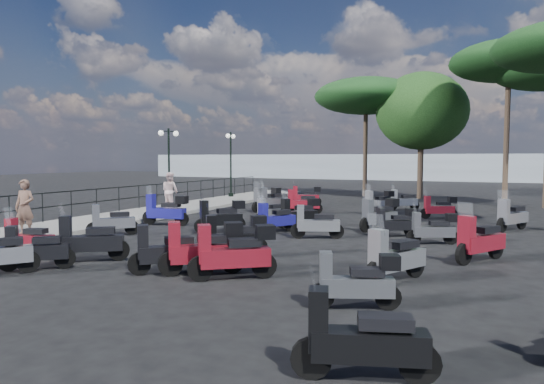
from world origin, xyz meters
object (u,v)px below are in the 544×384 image
at_px(scooter_18, 361,341).
at_px(pine_0, 509,62).
at_px(scooter_28, 512,217).
at_px(scooter_29, 439,208).
at_px(scooter_5, 267,200).
at_px(lamp_post_1, 169,162).
at_px(scooter_14, 234,237).
at_px(scooter_15, 299,213).
at_px(pine_2, 366,96).
at_px(woman, 25,207).
at_px(scooter_21, 316,224).
at_px(scooter_11, 306,196).
at_px(scooter_27, 395,223).
at_px(scooter_10, 272,213).
at_px(scooter_23, 379,203).
at_px(scooter_26, 479,241).
at_px(lamp_post_2, 231,160).
at_px(pedestrian_far, 170,191).
at_px(scooter_7, 89,241).
at_px(scooter_2, 111,222).
at_px(scooter_4, 274,201).
at_px(scooter_9, 221,217).
at_px(scooter_22, 380,215).
at_px(scooter_8, 275,219).
at_px(scooter_25, 356,282).
at_px(scooter_17, 403,201).
at_px(scooter_0, 35,250).
at_px(scooter_13, 167,252).
at_px(scooter_1, 27,239).
at_px(scooter_16, 302,203).
at_px(broadleaf_tree, 421,111).
at_px(scooter_19, 395,258).
at_px(scooter_3, 166,211).
at_px(scooter_20, 433,229).

xyz_separation_m(scooter_18, pine_0, (2.17, 22.87, 7.03)).
height_order(scooter_28, scooter_29, scooter_28).
height_order(scooter_5, pine_0, pine_0).
distance_m(lamp_post_1, scooter_14, 12.92).
distance_m(scooter_15, pine_2, 16.64).
xyz_separation_m(woman, scooter_21, (8.24, 3.81, -0.55)).
height_order(scooter_11, scooter_29, scooter_11).
bearing_deg(scooter_27, scooter_10, 44.52).
height_order(scooter_23, scooter_26, scooter_26).
distance_m(scooter_10, scooter_26, 8.48).
distance_m(lamp_post_1, lamp_post_2, 6.47).
bearing_deg(woman, pedestrian_far, 78.77).
bearing_deg(scooter_14, scooter_7, 83.71).
distance_m(scooter_2, scooter_10, 5.92).
height_order(scooter_4, scooter_23, scooter_4).
bearing_deg(scooter_9, scooter_22, -107.85).
distance_m(scooter_8, scooter_25, 8.41).
height_order(scooter_5, scooter_17, scooter_5).
bearing_deg(scooter_2, pine_2, -57.91).
distance_m(lamp_post_1, scooter_4, 5.76).
bearing_deg(scooter_14, scooter_0, 93.16).
distance_m(lamp_post_2, scooter_28, 17.37).
relative_size(scooter_8, scooter_23, 1.02).
height_order(scooter_8, scooter_13, scooter_13).
distance_m(scooter_1, scooter_29, 15.40).
bearing_deg(scooter_27, scooter_4, 19.76).
bearing_deg(scooter_8, scooter_16, -45.80).
xyz_separation_m(scooter_17, broadleaf_tree, (-0.12, 7.54, 4.99)).
bearing_deg(scooter_7, scooter_15, -54.66).
bearing_deg(pine_2, scooter_10, -90.48).
distance_m(scooter_19, scooter_25, 2.09).
height_order(scooter_3, scooter_19, scooter_3).
distance_m(scooter_0, pine_0, 23.90).
distance_m(scooter_18, scooter_23, 17.06).
bearing_deg(scooter_10, scooter_13, 128.29).
height_order(scooter_9, scooter_17, scooter_9).
relative_size(scooter_7, scooter_29, 1.08).
xyz_separation_m(pedestrian_far, scooter_28, (14.30, 0.05, -0.52)).
bearing_deg(lamp_post_1, scooter_18, -27.38).
relative_size(lamp_post_2, scooter_19, 2.42).
distance_m(lamp_post_1, scooter_22, 11.72).
xyz_separation_m(scooter_3, scooter_22, (7.63, 1.92, -0.02)).
xyz_separation_m(scooter_5, scooter_26, (9.40, -8.14, -0.03)).
bearing_deg(scooter_4, scooter_20, -176.52).
relative_size(scooter_7, scooter_11, 0.95).
xyz_separation_m(scooter_16, scooter_20, (6.23, -5.74, -0.04)).
height_order(scooter_9, scooter_14, scooter_9).
bearing_deg(scooter_7, scooter_10, -45.11).
height_order(lamp_post_1, scooter_18, lamp_post_1).
distance_m(scooter_10, scooter_19, 9.09).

